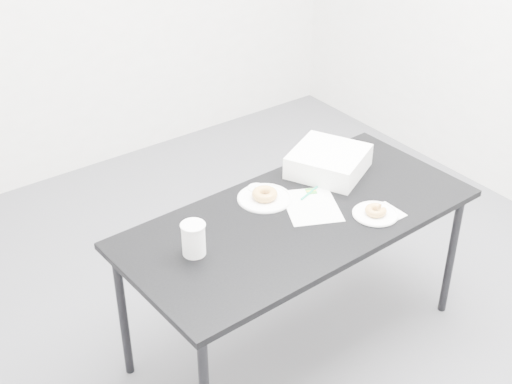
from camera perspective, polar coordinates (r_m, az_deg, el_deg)
floor at (r=3.67m, az=0.29°, el=-10.51°), size 4.00×4.00×0.00m
table at (r=3.17m, az=3.40°, el=-2.72°), size 1.64×0.82×0.73m
scorecard at (r=3.21m, az=4.46°, el=-1.11°), size 0.33×0.36×0.00m
logo_patch at (r=3.31m, az=4.43°, el=0.07°), size 0.06×0.06×0.00m
pen at (r=3.29m, az=4.29°, el=-0.08°), size 0.13×0.05×0.01m
napkin at (r=3.20m, az=10.27°, el=-1.70°), size 0.14×0.14×0.00m
plate_near at (r=3.18m, az=9.53°, el=-1.74°), size 0.20×0.20×0.01m
donut_near at (r=3.17m, az=9.56°, el=-1.46°), size 0.11×0.11×0.03m
plate_far at (r=3.25m, az=0.70°, el=-0.51°), size 0.25×0.25×0.01m
donut_far at (r=3.24m, az=0.70°, el=-0.17°), size 0.15×0.15×0.04m
coffee_cup at (r=2.88m, az=-5.02°, el=-3.76°), size 0.10×0.10×0.14m
cup_lid at (r=3.32m, az=0.04°, el=0.30°), size 0.08×0.08×0.01m
bakery_box at (r=3.45m, az=5.82°, el=2.45°), size 0.44×0.44×0.11m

